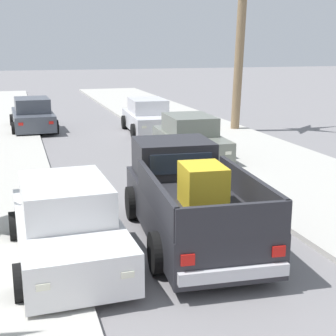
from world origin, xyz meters
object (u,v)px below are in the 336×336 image
object	(u,v)px
car_left_far	(190,139)
car_right_near	(67,225)
car_left_near	(33,115)
car_right_mid	(148,117)
pickup_truck	(188,199)

from	to	relation	value
car_left_far	car_right_near	bearing A→B (deg)	-124.01
car_left_near	car_right_mid	bearing A→B (deg)	-22.50
pickup_truck	car_right_near	world-z (taller)	pickup_truck
car_left_near	car_left_far	distance (m)	9.25
car_left_far	pickup_truck	bearing A→B (deg)	-109.75
pickup_truck	car_left_near	xyz separation A→B (m)	(-2.58, 14.70, -0.09)
car_left_near	car_right_near	size ratio (longest dim) A/B	1.00
car_left_near	car_right_near	distance (m)	15.23
car_right_mid	pickup_truck	bearing A→B (deg)	-101.05
car_left_near	car_left_far	bearing A→B (deg)	-56.76
car_left_near	car_right_mid	size ratio (longest dim) A/B	0.99
car_left_far	car_left_near	bearing A→B (deg)	123.24
car_right_near	car_left_near	bearing A→B (deg)	90.06
car_right_mid	car_left_far	distance (m)	5.65
car_right_near	car_left_far	distance (m)	9.04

